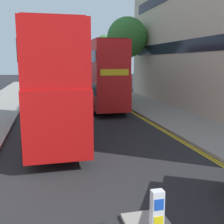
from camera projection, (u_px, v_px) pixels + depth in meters
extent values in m
cube|color=gray|center=(181.00, 121.00, 18.82)|extent=(4.00, 80.00, 0.14)
cube|color=yellow|center=(164.00, 130.00, 16.44)|extent=(0.10, 56.00, 0.01)
cube|color=yellow|center=(162.00, 130.00, 16.41)|extent=(0.10, 56.00, 0.01)
cube|color=white|center=(157.00, 210.00, 6.21)|extent=(0.28, 0.20, 0.95)
cube|color=blue|center=(159.00, 205.00, 6.07)|extent=(0.22, 0.01, 0.26)
cube|color=yellow|center=(159.00, 221.00, 6.14)|extent=(0.22, 0.01, 0.20)
cube|color=#B20F0F|center=(53.00, 105.00, 14.83)|extent=(2.64, 10.83, 2.60)
cube|color=#B20F0F|center=(51.00, 56.00, 14.37)|extent=(2.58, 10.61, 2.50)
cube|color=black|center=(52.00, 99.00, 14.78)|extent=(2.66, 10.40, 0.84)
cube|color=black|center=(51.00, 54.00, 14.36)|extent=(2.65, 10.18, 0.80)
cube|color=yellow|center=(49.00, 72.00, 19.69)|extent=(2.00, 0.09, 0.44)
cube|color=maroon|center=(50.00, 30.00, 14.14)|extent=(2.37, 9.75, 0.10)
cylinder|color=black|center=(32.00, 116.00, 17.95)|extent=(0.31, 1.04, 1.04)
cylinder|color=black|center=(70.00, 115.00, 18.54)|extent=(0.31, 1.04, 1.04)
cylinder|color=black|center=(26.00, 147.00, 11.56)|extent=(0.31, 1.04, 1.04)
cylinder|color=black|center=(85.00, 143.00, 12.15)|extent=(0.31, 1.04, 1.04)
cube|color=red|center=(100.00, 88.00, 24.41)|extent=(2.50, 10.80, 2.60)
cube|color=red|center=(100.00, 58.00, 23.95)|extent=(2.45, 10.58, 2.50)
cube|color=black|center=(100.00, 84.00, 24.35)|extent=(2.53, 10.37, 0.84)
cube|color=black|center=(100.00, 57.00, 23.93)|extent=(2.52, 10.15, 0.80)
cube|color=yellow|center=(115.00, 72.00, 18.98)|extent=(2.00, 0.06, 0.44)
cube|color=maroon|center=(100.00, 43.00, 23.72)|extent=(2.25, 9.72, 0.10)
cylinder|color=black|center=(124.00, 107.00, 21.71)|extent=(0.30, 1.04, 1.04)
cylinder|color=black|center=(92.00, 108.00, 21.14)|extent=(0.30, 1.04, 1.04)
cylinder|color=black|center=(106.00, 97.00, 28.12)|extent=(0.30, 1.04, 1.04)
cylinder|color=black|center=(81.00, 97.00, 27.55)|extent=(0.30, 1.04, 1.04)
cylinder|color=#6B6047|center=(105.00, 70.00, 39.49)|extent=(0.36, 0.36, 5.28)
cylinder|color=#6B6047|center=(108.00, 49.00, 39.00)|extent=(0.25, 0.92, 0.69)
cylinder|color=#6B6047|center=(104.00, 49.00, 39.36)|extent=(0.97, 0.36, 0.73)
cylinder|color=#6B6047|center=(104.00, 49.00, 38.53)|extent=(0.89, 0.61, 0.73)
sphere|color=#33702D|center=(105.00, 45.00, 38.86)|extent=(2.84, 2.84, 2.84)
cylinder|color=#6B6047|center=(127.00, 74.00, 30.61)|extent=(0.29, 0.29, 5.15)
cylinder|color=#6B6047|center=(132.00, 46.00, 30.31)|extent=(0.32, 1.35, 0.99)
cylinder|color=#6B6047|center=(126.00, 47.00, 30.52)|extent=(0.92, 0.25, 0.69)
cylinder|color=#6B6047|center=(123.00, 47.00, 29.95)|extent=(0.21, 0.99, 0.74)
cylinder|color=#6B6047|center=(129.00, 47.00, 29.75)|extent=(0.87, 0.35, 0.66)
sphere|color=#33702D|center=(127.00, 37.00, 29.92)|extent=(4.35, 4.35, 4.35)
cube|color=black|center=(190.00, 46.00, 21.15)|extent=(0.04, 24.64, 1.00)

